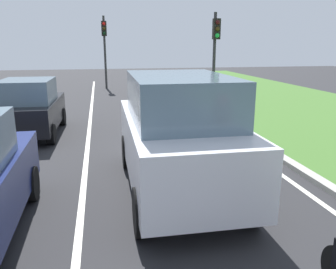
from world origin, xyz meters
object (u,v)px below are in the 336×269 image
(traffic_light_far_median, at_px, (104,41))
(car_suv_ahead, at_px, (178,134))
(car_hatchback_far, at_px, (30,108))
(traffic_light_near_right, at_px, (215,44))

(traffic_light_far_median, bearing_deg, car_suv_ahead, -86.61)
(car_suv_ahead, distance_m, car_hatchback_far, 6.26)
(car_suv_ahead, relative_size, traffic_light_far_median, 1.00)
(car_suv_ahead, xyz_separation_m, car_hatchback_far, (-3.58, 5.12, -0.28))
(car_suv_ahead, height_order, traffic_light_near_right, traffic_light_near_right)
(car_hatchback_far, bearing_deg, car_suv_ahead, -53.58)
(traffic_light_near_right, distance_m, traffic_light_far_median, 8.77)
(car_hatchback_far, height_order, traffic_light_near_right, traffic_light_near_right)
(car_suv_ahead, xyz_separation_m, traffic_light_far_median, (-0.99, 16.64, 1.86))
(car_suv_ahead, height_order, car_hatchback_far, car_suv_ahead)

